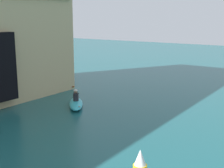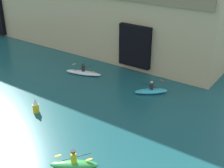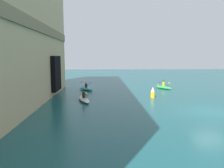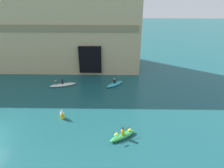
# 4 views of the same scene
# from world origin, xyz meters

# --- Properties ---
(cliff_bluff) EXTENTS (36.39, 7.91, 14.97)m
(cliff_bluff) POSITION_xyz_m (-2.39, 18.18, 7.46)
(cliff_bluff) COLOR tan
(cliff_bluff) RESTS_ON ground
(kayak_cyan) EXTENTS (2.65, 2.46, 1.20)m
(kayak_cyan) POSITION_xyz_m (12.05, 11.07, 0.24)
(kayak_cyan) COLOR #33B2C6
(kayak_cyan) RESTS_ON ground
(kayak_white) EXTENTS (3.65, 1.80, 1.11)m
(kayak_white) POSITION_xyz_m (4.82, 10.78, 0.21)
(kayak_white) COLOR white
(kayak_white) RESTS_ON ground
(kayak_green) EXTENTS (2.76, 2.21, 1.19)m
(kayak_green) POSITION_xyz_m (12.91, 0.27, 0.25)
(kayak_green) COLOR green
(kayak_green) RESTS_ON ground
(marker_buoy) EXTENTS (0.47, 0.47, 1.21)m
(marker_buoy) POSITION_xyz_m (6.41, 3.30, 0.56)
(marker_buoy) COLOR yellow
(marker_buoy) RESTS_ON ground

